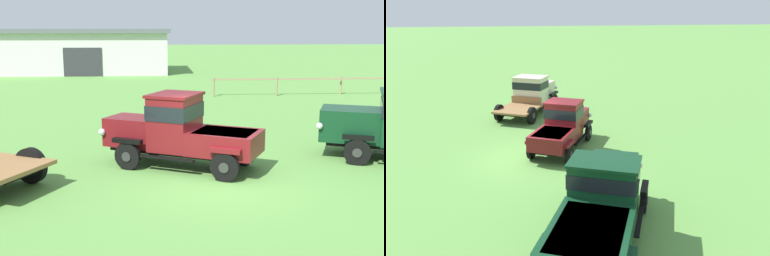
# 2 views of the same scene
# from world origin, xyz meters

# --- Properties ---
(ground_plane) EXTENTS (240.00, 240.00, 0.00)m
(ground_plane) POSITION_xyz_m (0.00, 0.00, 0.00)
(ground_plane) COLOR #5B9342
(vintage_truck_foreground_near) EXTENTS (5.53, 4.02, 2.17)m
(vintage_truck_foreground_near) POSITION_xyz_m (-7.35, 0.59, 1.16)
(vintage_truck_foreground_near) COLOR black
(vintage_truck_foreground_near) RESTS_ON ground
(vintage_truck_second_in_line) EXTENTS (4.70, 3.39, 2.10)m
(vintage_truck_second_in_line) POSITION_xyz_m (-0.93, 1.59, 1.06)
(vintage_truck_second_in_line) COLOR black
(vintage_truck_second_in_line) RESTS_ON ground
(vintage_truck_midrow_center) EXTENTS (5.88, 3.92, 2.07)m
(vintage_truck_midrow_center) POSITION_xyz_m (5.99, 1.73, 1.03)
(vintage_truck_midrow_center) COLOR black
(vintage_truck_midrow_center) RESTS_ON ground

